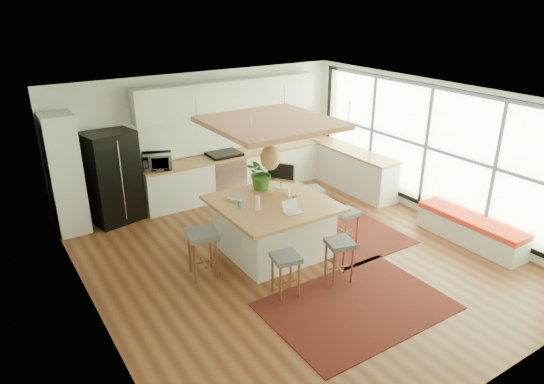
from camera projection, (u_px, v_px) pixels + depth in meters
floor at (298, 259)px, 8.24m from camera, size 7.00×7.00×0.00m
ceiling at (301, 101)px, 7.22m from camera, size 7.00×7.00×0.00m
wall_back at (204, 135)px, 10.45m from camera, size 6.50×0.00×6.50m
wall_front at (498, 289)px, 5.01m from camera, size 6.50×0.00×6.50m
wall_left at (90, 236)px, 6.09m from camera, size 0.00×7.00×7.00m
wall_right at (436, 152)px, 9.37m from camera, size 0.00×7.00×7.00m
window_wall at (435, 149)px, 9.33m from camera, size 0.10×6.20×2.60m
pantry at (65, 175)px, 8.80m from camera, size 0.55×0.60×2.25m
back_counter_base at (235, 174)px, 10.82m from camera, size 4.20×0.60×0.88m
back_counter_top at (234, 155)px, 10.65m from camera, size 4.24×0.64×0.05m
backsplash at (227, 132)px, 10.71m from camera, size 4.20×0.02×0.80m
upper_cabinets at (229, 97)px, 10.28m from camera, size 4.20×0.34×0.70m
range at (225, 174)px, 10.67m from camera, size 0.76×0.62×1.00m
right_counter_base at (351, 170)px, 11.10m from camera, size 0.60×2.50×0.88m
right_counter_top at (352, 151)px, 10.93m from camera, size 0.64×2.54×0.05m
window_bench at (470, 230)px, 8.70m from camera, size 0.52×2.00×0.50m
ceiling_panel at (270, 140)px, 7.62m from camera, size 1.86×1.86×0.80m
rug_near at (357, 306)px, 6.99m from camera, size 2.60×1.80×0.01m
rug_right at (336, 228)px, 9.32m from camera, size 1.80×2.60×0.01m
fridge at (112, 176)px, 9.31m from camera, size 1.03×0.88×1.81m
island at (273, 227)px, 8.33m from camera, size 1.85×1.85×0.93m
stool_near_left at (286, 273)px, 7.15m from camera, size 0.45×0.45×0.66m
stool_near_right at (339, 259)px, 7.52m from camera, size 0.49×0.49×0.68m
stool_right_front at (346, 225)px, 8.65m from camera, size 0.39×0.39×0.64m
stool_right_back at (310, 206)px, 9.41m from camera, size 0.50×0.50×0.72m
stool_left_side at (203, 256)px, 7.63m from camera, size 0.54×0.54×0.78m
laptop at (293, 206)px, 7.69m from camera, size 0.30×0.31×0.21m
monitor at (281, 174)px, 8.65m from camera, size 0.46×0.54×0.49m
microwave at (157, 159)px, 9.65m from camera, size 0.65×0.50×0.39m
island_plant at (261, 176)px, 8.63m from camera, size 0.69×0.74×0.49m
island_bowl at (233, 198)px, 8.23m from camera, size 0.21×0.21×0.05m
island_bottle_0 at (241, 202)px, 7.92m from camera, size 0.07×0.07×0.19m
island_bottle_1 at (257, 205)px, 7.80m from camera, size 0.07×0.07×0.19m
island_bottle_2 at (295, 199)px, 8.01m from camera, size 0.07×0.07×0.19m
island_bottle_3 at (288, 191)px, 8.34m from camera, size 0.07×0.07×0.19m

